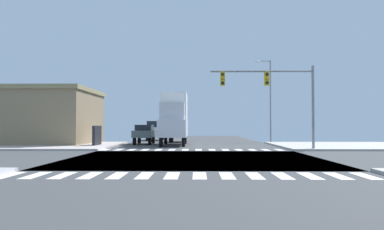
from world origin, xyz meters
name	(u,v)px	position (x,y,z in m)	size (l,w,h in m)	color
ground	(194,159)	(0.00, 0.00, -0.03)	(90.00, 90.00, 0.05)	#3F4042
sidewalk_corner_ne	(346,146)	(13.00, 12.00, 0.07)	(12.00, 12.00, 0.14)	#B2ADA3
sidewalk_corner_nw	(47,145)	(-13.00, 12.00, 0.07)	(12.00, 12.00, 0.14)	#BAACA7
crosswalk_near	(186,176)	(-0.25, -7.30, 0.00)	(13.50, 2.00, 0.01)	silver
crosswalk_far	(192,150)	(-0.25, 7.30, 0.00)	(13.50, 2.00, 0.01)	silver
traffic_signal_mast	(272,87)	(5.64, 6.81, 4.63)	(7.64, 0.55, 6.21)	gray
street_lamp	(268,94)	(8.05, 21.15, 5.35)	(1.78, 0.32, 9.09)	gray
bank_building	(21,117)	(-16.86, 15.26, 2.67)	(15.52, 9.81, 5.32)	#847153
box_truck_nearside_1	(174,117)	(-2.00, 14.05, 2.56)	(2.40, 7.20, 4.85)	black
sedan_farside_1	(178,132)	(-2.00, 20.57, 1.12)	(1.80, 4.30, 1.88)	black
suv_crossing_1	(155,129)	(-5.00, 25.31, 1.39)	(1.96, 4.60, 2.34)	black
sedan_trailing_3	(144,133)	(-5.00, 15.76, 1.12)	(1.80, 4.30, 1.88)	black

